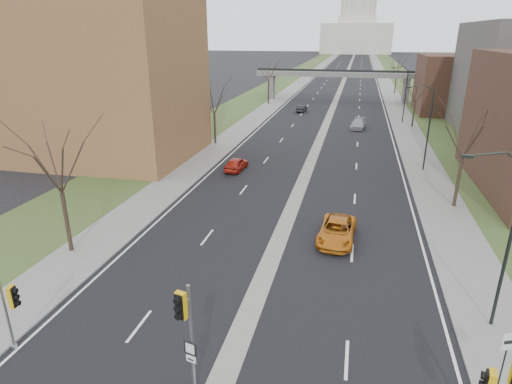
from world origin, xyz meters
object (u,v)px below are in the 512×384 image
at_px(signal_pole_median, 186,324).
at_px(car_right_mid, 358,124).
at_px(car_left_far, 302,108).
at_px(car_right_near, 337,231).
at_px(speed_limit_sign, 506,351).
at_px(signal_pole_left, 2,293).
at_px(car_left_near, 236,164).

relative_size(signal_pole_median, car_right_mid, 1.02).
distance_m(car_left_far, car_right_mid, 16.19).
height_order(car_left_far, car_right_near, car_right_near).
xyz_separation_m(speed_limit_sign, car_right_near, (-7.01, 12.11, -1.28)).
xyz_separation_m(signal_pole_median, car_right_near, (4.86, 15.08, -2.71)).
height_order(signal_pole_left, signal_pole_median, signal_pole_median).
distance_m(signal_pole_median, car_left_near, 29.94).
bearing_deg(car_right_near, speed_limit_sign, -56.59).
relative_size(signal_pole_median, car_right_near, 0.95).
bearing_deg(car_left_far, signal_pole_left, 91.62).
xyz_separation_m(signal_pole_median, speed_limit_sign, (11.87, 2.97, -1.43)).
xyz_separation_m(signal_pole_left, car_left_far, (4.34, 65.61, -2.42)).
height_order(signal_pole_median, car_left_far, signal_pole_median).
distance_m(signal_pole_left, car_left_far, 65.80).
height_order(signal_pole_left, car_left_far, signal_pole_left).
xyz_separation_m(car_left_far, car_right_near, (9.15, -51.09, 0.09)).
xyz_separation_m(signal_pole_left, signal_pole_median, (8.63, -0.56, 0.38)).
relative_size(speed_limit_sign, car_left_near, 0.68).
height_order(signal_pole_left, car_right_near, signal_pole_left).
bearing_deg(car_right_near, car_left_near, 131.77).
distance_m(signal_pole_left, car_left_near, 28.77).
xyz_separation_m(signal_pole_median, car_left_far, (-4.29, 66.17, -2.80)).
xyz_separation_m(car_left_near, car_left_far, (2.01, 37.03, -0.06)).
bearing_deg(car_right_near, signal_pole_median, -104.53).
bearing_deg(signal_pole_median, car_left_near, 115.77).
height_order(speed_limit_sign, car_right_near, speed_limit_sign).
bearing_deg(signal_pole_left, car_left_near, 75.84).
bearing_deg(speed_limit_sign, signal_pole_median, 173.50).
bearing_deg(signal_pole_left, signal_pole_median, -13.19).
relative_size(signal_pole_median, car_left_near, 1.22).
height_order(signal_pole_left, speed_limit_sign, signal_pole_left).
bearing_deg(car_right_near, car_right_mid, 91.82).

